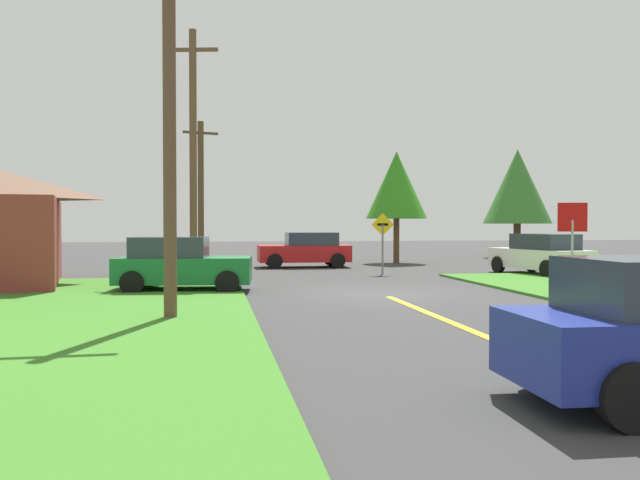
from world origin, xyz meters
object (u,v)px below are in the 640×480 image
(stop_sign, at_px, (572,229))
(direction_sign, at_px, (383,236))
(car_on_crossroad, at_px, (541,255))
(pine_tree_center, at_px, (396,185))
(utility_pole_far, at_px, (201,191))
(utility_pole_near, at_px, (170,135))
(utility_pole_mid, at_px, (193,151))
(oak_tree_left, at_px, (517,187))
(car_approaching_junction, at_px, (306,250))
(parked_car_near_building, at_px, (180,265))

(stop_sign, relative_size, direction_sign, 1.07)
(car_on_crossroad, relative_size, direction_sign, 1.95)
(pine_tree_center, bearing_deg, utility_pole_far, 174.42)
(utility_pole_near, relative_size, utility_pole_mid, 0.83)
(utility_pole_far, xyz_separation_m, oak_tree_left, (18.60, 3.29, 0.55))
(utility_pole_far, relative_size, oak_tree_left, 1.11)
(car_approaching_junction, bearing_deg, utility_pole_far, -36.16)
(stop_sign, bearing_deg, pine_tree_center, -73.86)
(car_on_crossroad, distance_m, utility_pole_near, 17.38)
(stop_sign, height_order, direction_sign, stop_sign)
(car_on_crossroad, relative_size, pine_tree_center, 0.83)
(utility_pole_near, distance_m, oak_tree_left, 30.14)
(car_on_crossroad, xyz_separation_m, utility_pole_far, (-13.31, 9.79, 2.90))
(utility_pole_far, distance_m, oak_tree_left, 18.90)
(car_approaching_junction, distance_m, utility_pole_near, 17.72)
(stop_sign, height_order, oak_tree_left, oak_tree_left)
(stop_sign, distance_m, utility_pole_mid, 12.92)
(parked_car_near_building, bearing_deg, stop_sign, -7.25)
(utility_pole_near, distance_m, utility_pole_far, 20.20)
(stop_sign, xyz_separation_m, oak_tree_left, (7.93, 19.98, 2.40))
(stop_sign, height_order, utility_pole_near, utility_pole_near)
(utility_pole_mid, relative_size, pine_tree_center, 1.54)
(stop_sign, bearing_deg, car_on_crossroad, -97.46)
(parked_car_near_building, bearing_deg, oak_tree_left, 48.39)
(utility_pole_far, bearing_deg, parked_car_near_building, -91.47)
(utility_pole_near, height_order, utility_pole_mid, utility_pole_mid)
(utility_pole_mid, relative_size, utility_pole_far, 1.24)
(oak_tree_left, bearing_deg, parked_car_near_building, -137.44)
(car_approaching_junction, xyz_separation_m, utility_pole_mid, (-4.95, -6.58, 3.79))
(pine_tree_center, bearing_deg, car_approaching_junction, -153.36)
(car_approaching_junction, xyz_separation_m, direction_sign, (2.42, -4.86, 0.71))
(utility_pole_mid, bearing_deg, parked_car_near_building, -93.85)
(direction_sign, xyz_separation_m, pine_tree_center, (2.65, 7.40, 2.50))
(car_on_crossroad, xyz_separation_m, direction_sign, (-6.02, 1.42, 0.71))
(stop_sign, relative_size, car_on_crossroad, 0.55)
(stop_sign, xyz_separation_m, utility_pole_near, (-10.96, -3.51, 1.96))
(utility_pole_mid, bearing_deg, oak_tree_left, 35.61)
(oak_tree_left, bearing_deg, pine_tree_center, -153.83)
(utility_pole_far, distance_m, pine_tree_center, 9.99)
(parked_car_near_building, distance_m, direction_sign, 9.60)
(car_approaching_junction, relative_size, pine_tree_center, 0.74)
(utility_pole_far, bearing_deg, pine_tree_center, -5.58)
(utility_pole_mid, distance_m, oak_tree_left, 23.00)
(utility_pole_mid, relative_size, oak_tree_left, 1.37)
(parked_car_near_building, distance_m, utility_pole_near, 6.78)
(direction_sign, bearing_deg, car_on_crossroad, -13.31)
(stop_sign, relative_size, utility_pole_mid, 0.29)
(utility_pole_far, height_order, oak_tree_left, utility_pole_far)
(oak_tree_left, relative_size, pine_tree_center, 1.13)
(car_on_crossroad, height_order, utility_pole_far, utility_pole_far)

